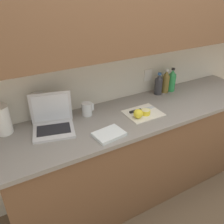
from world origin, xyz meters
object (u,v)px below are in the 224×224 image
(knife, at_px, (138,110))
(lemon_whole_beside, at_px, (138,114))
(laptop, at_px, (53,121))
(bottle_water_clear, at_px, (158,85))
(lemon_half_cut, at_px, (146,112))
(bottle_green_soda, at_px, (172,81))
(measuring_cup, at_px, (87,109))
(paper_towel_roll, at_px, (2,120))
(bottle_oil_tall, at_px, (166,82))
(cutting_board, at_px, (143,113))

(knife, height_order, lemon_whole_beside, lemon_whole_beside)
(laptop, bearing_deg, bottle_water_clear, 19.90)
(laptop, distance_m, bottle_water_clear, 1.12)
(lemon_half_cut, distance_m, bottle_green_soda, 0.61)
(knife, relative_size, lemon_half_cut, 3.29)
(measuring_cup, height_order, paper_towel_roll, paper_towel_roll)
(knife, distance_m, paper_towel_roll, 1.09)
(bottle_oil_tall, relative_size, bottle_water_clear, 1.10)
(bottle_water_clear, height_order, paper_towel_roll, same)
(lemon_half_cut, bearing_deg, knife, 108.37)
(knife, height_order, measuring_cup, measuring_cup)
(cutting_board, distance_m, lemon_half_cut, 0.04)
(laptop, relative_size, lemon_whole_beside, 4.64)
(cutting_board, height_order, lemon_half_cut, lemon_half_cut)
(knife, distance_m, bottle_water_clear, 0.45)
(knife, xyz_separation_m, bottle_water_clear, (0.39, 0.21, 0.08))
(laptop, xyz_separation_m, lemon_whole_beside, (0.66, -0.20, -0.02))
(cutting_board, bearing_deg, lemon_half_cut, -84.11)
(laptop, bearing_deg, lemon_whole_beside, -2.65)
(bottle_green_soda, bearing_deg, paper_towel_roll, 179.56)
(bottle_oil_tall, distance_m, paper_towel_roll, 1.54)
(bottle_water_clear, xyz_separation_m, measuring_cup, (-0.80, -0.04, -0.04))
(lemon_whole_beside, xyz_separation_m, bottle_green_soda, (0.63, 0.31, 0.06))
(laptop, distance_m, lemon_half_cut, 0.77)
(laptop, height_order, measuring_cup, laptop)
(paper_towel_roll, bearing_deg, lemon_half_cut, -15.52)
(bottle_oil_tall, height_order, bottle_water_clear, bottle_oil_tall)
(bottle_green_soda, relative_size, measuring_cup, 2.14)
(bottle_green_soda, distance_m, measuring_cup, 0.97)
(bottle_oil_tall, bearing_deg, knife, -156.21)
(cutting_board, relative_size, paper_towel_roll, 1.37)
(lemon_whole_beside, height_order, bottle_oil_tall, bottle_oil_tall)
(lemon_whole_beside, relative_size, bottle_water_clear, 0.35)
(knife, relative_size, measuring_cup, 2.27)
(lemon_whole_beside, height_order, bottle_green_soda, bottle_green_soda)
(lemon_half_cut, relative_size, lemon_whole_beside, 0.99)
(lemon_half_cut, height_order, bottle_green_soda, bottle_green_soda)
(laptop, xyz_separation_m, measuring_cup, (0.31, 0.06, -0.01))
(bottle_oil_tall, relative_size, measuring_cup, 2.16)
(laptop, xyz_separation_m, cutting_board, (0.74, -0.15, -0.06))
(bottle_water_clear, xyz_separation_m, paper_towel_roll, (-1.45, 0.01, 0.01))
(paper_towel_roll, bearing_deg, bottle_green_soda, -0.44)
(cutting_board, bearing_deg, knife, 115.57)
(lemon_whole_beside, distance_m, measuring_cup, 0.43)
(knife, distance_m, lemon_whole_beside, 0.12)
(cutting_board, distance_m, bottle_green_soda, 0.61)
(laptop, bearing_deg, bottle_oil_tall, 19.49)
(lemon_half_cut, bearing_deg, laptop, 166.27)
(paper_towel_roll, bearing_deg, bottle_oil_tall, -0.47)
(knife, bearing_deg, bottle_oil_tall, 26.95)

